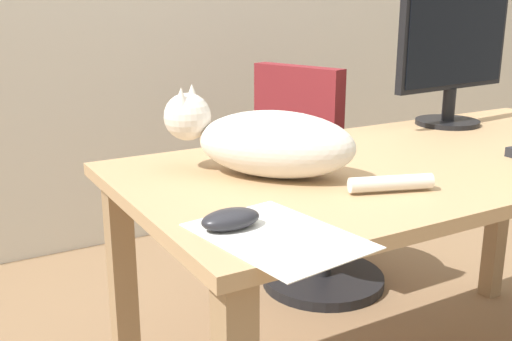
% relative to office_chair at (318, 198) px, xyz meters
% --- Properties ---
extents(desk, '(1.56, 0.73, 0.72)m').
position_rel_office_chair_xyz_m(desk, '(-0.17, -0.69, 0.25)').
color(desk, tan).
rests_on(desk, ground_plane).
extents(office_chair, '(0.50, 0.48, 0.88)m').
position_rel_office_chair_xyz_m(office_chair, '(0.00, 0.00, 0.00)').
color(office_chair, black).
rests_on(office_chair, ground_plane).
extents(monitor, '(0.48, 0.20, 0.42)m').
position_rel_office_chair_xyz_m(monitor, '(0.19, -0.43, 0.57)').
color(monitor, black).
rests_on(monitor, desk).
extents(cat, '(0.43, 0.48, 0.20)m').
position_rel_office_chair_xyz_m(cat, '(-0.61, -0.64, 0.42)').
color(cat, silver).
rests_on(cat, desk).
extents(computer_mouse, '(0.11, 0.06, 0.04)m').
position_rel_office_chair_xyz_m(computer_mouse, '(-0.84, -0.89, 0.36)').
color(computer_mouse, '#232328').
rests_on(computer_mouse, desk).
extents(paper_sheet, '(0.25, 0.32, 0.00)m').
position_rel_office_chair_xyz_m(paper_sheet, '(-0.78, -0.96, 0.34)').
color(paper_sheet, white).
rests_on(paper_sheet, desk).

